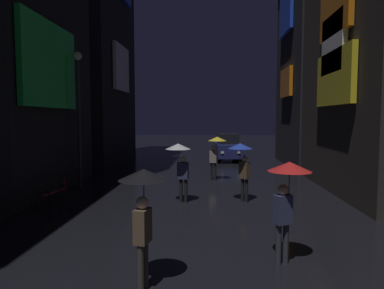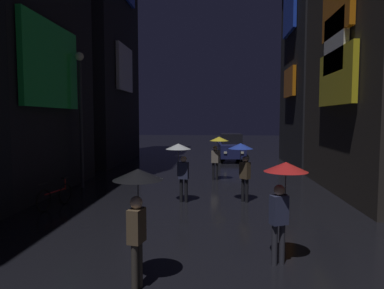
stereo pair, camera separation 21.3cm
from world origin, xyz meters
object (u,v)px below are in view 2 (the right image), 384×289
pedestrian_near_crossing_black (138,195)px  car_distant (231,148)px  streetlamp_left_far (81,104)px  pedestrian_far_right_clear (180,156)px  pedestrian_foreground_right_red (284,184)px  pedestrian_foreground_left_blue (242,156)px  bicycle_parked_at_storefront (55,196)px  pedestrian_midstreet_left_yellow (218,146)px

pedestrian_near_crossing_black → car_distant: size_ratio=0.50×
streetlamp_left_far → pedestrian_far_right_clear: bearing=-26.9°
pedestrian_foreground_right_red → pedestrian_far_right_clear: 5.67m
pedestrian_foreground_left_blue → streetlamp_left_far: streetlamp_left_far is taller
bicycle_parked_at_storefront → streetlamp_left_far: size_ratio=0.31×
pedestrian_foreground_left_blue → bicycle_parked_at_storefront: (-6.35, -1.29, -1.28)m
pedestrian_far_right_clear → car_distant: size_ratio=0.50×
bicycle_parked_at_storefront → car_distant: size_ratio=0.42×
pedestrian_foreground_right_red → streetlamp_left_far: 10.46m
streetlamp_left_far → car_distant: bearing=56.3°
pedestrian_near_crossing_black → pedestrian_foreground_right_red: (2.76, 1.19, 0.00)m
car_distant → pedestrian_far_right_clear: bearing=-100.3°
pedestrian_foreground_left_blue → car_distant: bearing=89.8°
pedestrian_near_crossing_black → car_distant: (2.33, 18.68, -0.74)m
pedestrian_near_crossing_black → pedestrian_far_right_clear: same height
pedestrian_far_right_clear → bicycle_parked_at_storefront: bearing=-166.3°
pedestrian_foreground_left_blue → bicycle_parked_at_storefront: size_ratio=1.18×
car_distant → pedestrian_foreground_right_red: bearing=-88.6°
pedestrian_near_crossing_black → bicycle_parked_at_storefront: bearing=128.3°
pedestrian_midstreet_left_yellow → pedestrian_foreground_left_blue: 4.40m
pedestrian_midstreet_left_yellow → pedestrian_far_right_clear: same height
pedestrian_midstreet_left_yellow → pedestrian_near_crossing_black: same height
pedestrian_far_right_clear → car_distant: (2.26, 12.50, -0.74)m
car_distant → streetlamp_left_far: bearing=-123.7°
pedestrian_foreground_right_red → car_distant: pedestrian_foreground_right_red is taller
pedestrian_near_crossing_black → pedestrian_foreground_left_blue: 6.85m
bicycle_parked_at_storefront → streetlamp_left_far: (-0.40, 3.32, 3.22)m
pedestrian_foreground_left_blue → pedestrian_far_right_clear: 2.23m
pedestrian_midstreet_left_yellow → pedestrian_foreground_left_blue: (0.87, -4.31, 0.00)m
pedestrian_midstreet_left_yellow → bicycle_parked_at_storefront: bearing=-134.3°
streetlamp_left_far → pedestrian_foreground_left_blue: bearing=-16.7°
pedestrian_foreground_right_red → bicycle_parked_at_storefront: (-6.83, 3.98, -1.28)m
pedestrian_near_crossing_black → pedestrian_foreground_left_blue: bearing=70.6°
pedestrian_foreground_left_blue → car_distant: pedestrian_foreground_left_blue is taller
pedestrian_near_crossing_black → streetlamp_left_far: 9.79m
pedestrian_midstreet_left_yellow → streetlamp_left_far: 6.60m
pedestrian_foreground_left_blue → bicycle_parked_at_storefront: bearing=-168.5°
pedestrian_near_crossing_black → pedestrian_far_right_clear: (0.07, 6.18, 0.00)m
pedestrian_far_right_clear → pedestrian_foreground_right_red: bearing=-61.7°
pedestrian_foreground_right_red → car_distant: bearing=91.4°
pedestrian_foreground_left_blue → pedestrian_foreground_right_red: size_ratio=1.00×
pedestrian_near_crossing_black → pedestrian_foreground_right_red: size_ratio=1.00×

